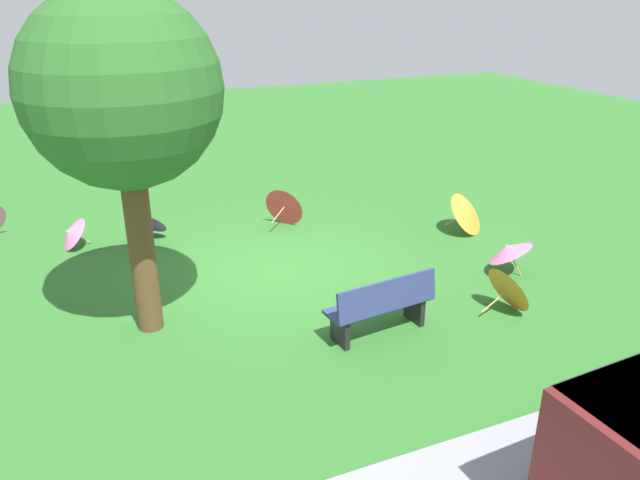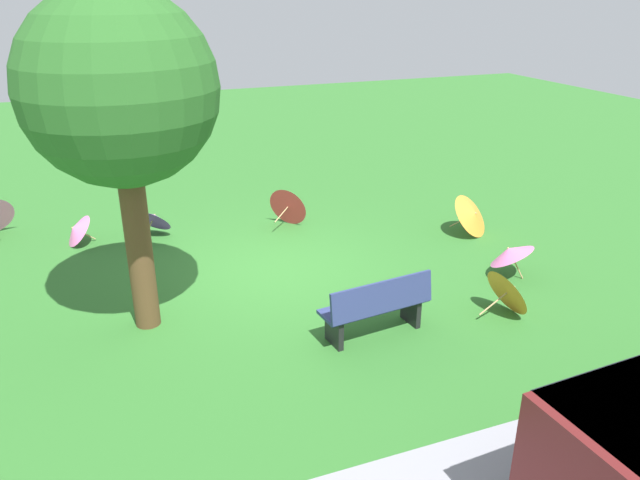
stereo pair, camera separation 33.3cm
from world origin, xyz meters
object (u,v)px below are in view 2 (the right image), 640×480
object	(u,v)px
parasol_orange_1	(510,290)
parasol_red_0	(289,205)
parasol_pink_1	(76,230)
parasol_purple_0	(153,218)
parasol_orange_0	(473,215)
shade_tree	(119,91)
parasol_pink_2	(510,252)
park_bench	(377,307)

from	to	relation	value
parasol_orange_1	parasol_red_0	distance (m)	5.09
parasol_pink_1	parasol_purple_0	bearing A→B (deg)	177.32
parasol_orange_0	parasol_pink_1	size ratio (longest dim) A/B	1.49
shade_tree	parasol_purple_0	world-z (taller)	shade_tree
parasol_orange_1	parasol_pink_2	bearing A→B (deg)	-126.80
parasol_orange_0	parasol_red_0	size ratio (longest dim) A/B	1.31
park_bench	parasol_orange_0	size ratio (longest dim) A/B	1.44
parasol_pink_1	parasol_pink_2	distance (m)	7.99
parasol_orange_0	parasol_purple_0	bearing A→B (deg)	-20.31
park_bench	parasol_pink_1	distance (m)	6.37
parasol_red_0	parasol_pink_2	distance (m)	4.55
parasol_pink_2	parasol_pink_1	bearing A→B (deg)	-30.96
shade_tree	parasol_purple_0	xyz separation A→B (m)	(-0.52, -3.46, -2.99)
parasol_pink_1	parasol_purple_0	xyz separation A→B (m)	(-1.44, 0.07, 0.07)
shade_tree	parasol_red_0	xyz separation A→B (m)	(-3.22, -3.07, -2.95)
parasol_pink_2	parasol_purple_0	size ratio (longest dim) A/B	1.11
park_bench	parasol_pink_1	world-z (taller)	park_bench
parasol_red_0	parasol_purple_0	distance (m)	2.72
parasol_orange_1	parasol_pink_2	xyz separation A→B (m)	(-0.79, -1.06, 0.05)
parasol_orange_0	parasol_red_0	xyz separation A→B (m)	(3.23, -1.80, 0.01)
park_bench	parasol_purple_0	distance (m)	5.54
shade_tree	parasol_pink_2	size ratio (longest dim) A/B	4.33
parasol_pink_1	parasol_pink_2	size ratio (longest dim) A/B	0.71
park_bench	parasol_pink_2	xyz separation A→B (m)	(-2.94, -0.92, -0.03)
parasol_orange_1	parasol_purple_0	distance (m)	6.88
parasol_orange_1	parasol_pink_2	world-z (taller)	parasol_orange_1
park_bench	parasol_orange_1	distance (m)	2.16
parasol_orange_1	parasol_purple_0	size ratio (longest dim) A/B	0.87
shade_tree	parasol_red_0	world-z (taller)	shade_tree
parasol_pink_1	parasol_purple_0	size ratio (longest dim) A/B	0.79
parasol_orange_0	parasol_pink_2	size ratio (longest dim) A/B	1.06
park_bench	shade_tree	distance (m)	4.42
parasol_orange_0	parasol_pink_2	xyz separation A→B (m)	(0.52, 1.85, 0.03)
parasol_red_0	parasol_purple_0	world-z (taller)	parasol_red_0
parasol_purple_0	shade_tree	bearing A→B (deg)	81.40
parasol_orange_1	parasol_purple_0	bearing A→B (deg)	-47.91
park_bench	parasol_red_0	size ratio (longest dim) A/B	1.89
parasol_pink_2	parasol_orange_1	bearing A→B (deg)	53.20
park_bench	parasol_orange_1	world-z (taller)	park_bench
parasol_orange_1	park_bench	bearing A→B (deg)	-3.76
parasol_pink_2	parasol_purple_0	distance (m)	6.75
parasol_pink_2	parasol_purple_0	bearing A→B (deg)	-36.78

